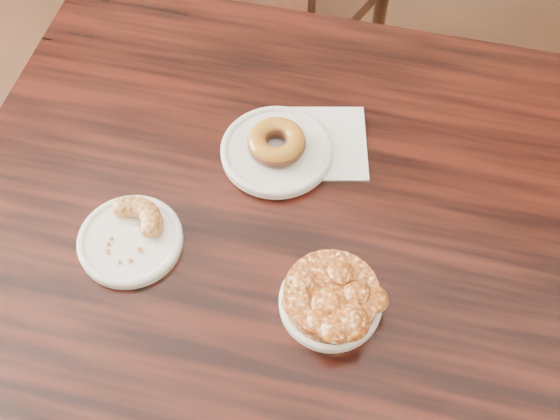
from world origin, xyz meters
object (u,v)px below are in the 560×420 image
(glazed_donut, at_px, (277,142))
(apple_fritter, at_px, (332,294))
(cafe_table, at_px, (266,335))
(cruller_fragment, at_px, (128,233))

(glazed_donut, distance_m, apple_fritter, 0.27)
(glazed_donut, bearing_deg, apple_fritter, -55.50)
(cafe_table, xyz_separation_m, cruller_fragment, (-0.18, -0.07, 0.40))
(apple_fritter, bearing_deg, glazed_donut, 124.50)
(cafe_table, bearing_deg, apple_fritter, -35.68)
(cafe_table, height_order, glazed_donut, glazed_donut)
(glazed_donut, height_order, cruller_fragment, glazed_donut)
(apple_fritter, xyz_separation_m, cruller_fragment, (-0.30, 0.00, -0.01))
(apple_fritter, relative_size, cruller_fragment, 1.61)
(cafe_table, bearing_deg, cruller_fragment, -162.71)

